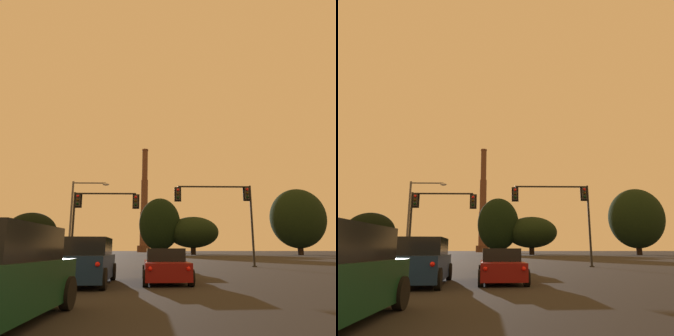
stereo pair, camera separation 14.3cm
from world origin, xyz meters
TOP-DOWN VIEW (x-y plane):
  - sedan_center_lane_front at (0.33, 19.28)m, footprint 2.02×4.72m
  - sedan_center_lane_second at (0.24, 12.97)m, footprint 2.20×4.78m
  - suv_left_lane_second at (-3.02, 11.89)m, footprint 2.30×4.98m
  - traffic_light_overhead_right at (5.60, 25.21)m, footprint 6.66×0.50m
  - traffic_light_overhead_left at (-5.33, 25.34)m, footprint 5.62×0.50m
  - street_lamp at (-7.86, 29.61)m, footprint 3.62×0.36m
  - smokestack at (-7.77, 170.10)m, footprint 6.59×6.59m
  - treeline_center_right at (-30.37, 78.00)m, footprint 11.62×10.46m
  - treeline_far_left at (9.08, 86.22)m, footprint 13.55×12.20m
  - treeline_far_right at (35.28, 80.73)m, footprint 13.85×12.47m
  - treeline_center_left at (0.20, 85.54)m, footprint 10.91×9.82m

SIDE VIEW (x-z plane):
  - sedan_center_lane_front at x=0.33m, z-range -0.05..1.38m
  - sedan_center_lane_second at x=0.24m, z-range -0.05..1.38m
  - suv_left_lane_second at x=-3.02m, z-range -0.03..1.83m
  - traffic_light_overhead_left at x=-5.33m, z-range 1.61..7.68m
  - street_lamp at x=-7.86m, z-range 0.99..8.86m
  - traffic_light_overhead_right at x=5.60m, z-range 1.81..8.49m
  - treeline_center_right at x=-30.37m, z-range 0.43..10.45m
  - treeline_far_left at x=9.08m, z-range 0.87..10.74m
  - treeline_center_left at x=0.20m, z-range 0.53..15.26m
  - treeline_far_right at x=35.28m, z-range 0.79..17.32m
  - smokestack at x=-7.77m, z-range -5.93..48.81m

